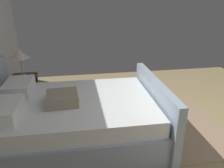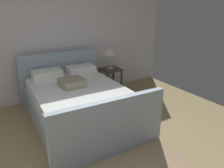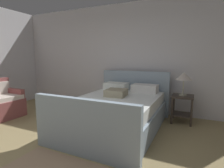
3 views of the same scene
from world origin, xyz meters
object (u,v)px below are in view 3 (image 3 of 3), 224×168
object	(u,v)px
bed	(117,111)
armchair	(1,103)
nightstand_right	(182,104)
table_lamp_right	(184,77)

from	to	relation	value
bed	armchair	distance (m)	2.80
nightstand_right	armchair	size ratio (longest dim) A/B	0.67
table_lamp_right	bed	bearing A→B (deg)	-143.31
nightstand_right	bed	bearing A→B (deg)	-143.31
nightstand_right	table_lamp_right	xyz separation A→B (m)	(0.00, 0.00, 0.60)
table_lamp_right	armchair	bearing A→B (deg)	-160.44
bed	armchair	size ratio (longest dim) A/B	2.65
nightstand_right	armchair	xyz separation A→B (m)	(-3.92, -1.39, -0.06)
bed	nightstand_right	distance (m)	1.46
table_lamp_right	armchair	distance (m)	4.21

